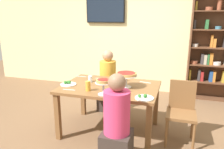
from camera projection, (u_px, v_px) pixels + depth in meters
ground_plane at (110, 131)px, 3.43m from camera, size 12.00×12.00×0.00m
rear_partition at (138, 31)px, 5.10m from camera, size 8.00×0.12×2.80m
dining_table at (110, 92)px, 3.26m from camera, size 1.42×0.99×0.74m
bookshelf at (218, 48)px, 4.51m from camera, size 1.10×0.30×2.21m
television at (105, 10)px, 5.11m from camera, size 0.93×0.05×0.56m
diner_far_left at (108, 85)px, 4.10m from camera, size 0.34×0.34×1.15m
diner_near_right at (117, 129)px, 2.49m from camera, size 0.34×0.34×1.15m
chair_head_east at (181, 109)px, 3.05m from camera, size 0.40×0.40×0.87m
deep_dish_pizza_stand at (126, 75)px, 3.13m from camera, size 0.32×0.32×0.22m
personal_pizza_stand at (103, 83)px, 2.84m from camera, size 0.22×0.22×0.21m
salad_plate_near_diner at (68, 84)px, 3.29m from camera, size 0.24×0.24×0.07m
salad_plate_far_diner at (108, 81)px, 3.40m from camera, size 0.21×0.21×0.07m
salad_plate_spare at (144, 97)px, 2.73m from camera, size 0.24×0.24×0.06m
beer_glass_amber_tall at (88, 86)px, 3.01m from camera, size 0.07×0.07×0.14m
water_glass_clear_near at (90, 79)px, 3.42m from camera, size 0.07×0.07×0.10m
water_glass_clear_far at (122, 78)px, 3.44m from camera, size 0.06×0.06×0.12m
cutlery_fork_near at (117, 79)px, 3.59m from camera, size 0.18×0.05×0.00m
cutlery_knife_near at (145, 82)px, 3.40m from camera, size 0.18×0.06×0.00m
cutlery_fork_far at (69, 90)px, 3.06m from camera, size 0.18×0.03×0.00m
cutlery_knife_far at (101, 78)px, 3.63m from camera, size 0.18×0.05×0.00m
cutlery_spare_fork at (81, 76)px, 3.74m from camera, size 0.18×0.03×0.00m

